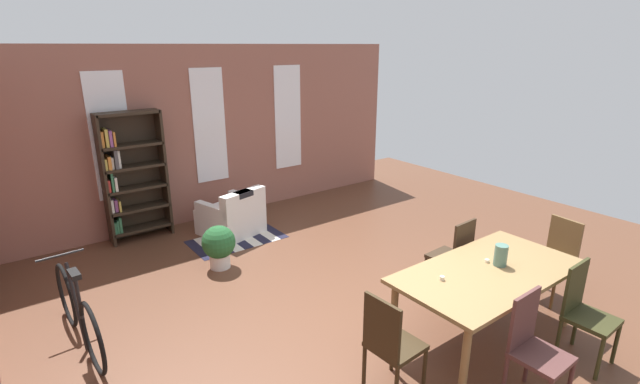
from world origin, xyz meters
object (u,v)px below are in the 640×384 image
Objects in this scene: vase_on_table at (501,255)px; bicycle_second at (78,313)px; dining_chair_head_right at (556,256)px; dining_chair_head_left at (390,343)px; dining_table at (488,277)px; potted_plant_by_shelf at (219,245)px; dining_chair_near_right at (584,310)px; armchair_white at (232,217)px; dining_chair_near_left at (534,346)px; bookshelf_tall at (130,176)px; dining_chair_far_right at (454,254)px.

bicycle_second is (-3.47, 2.30, -0.52)m from vase_on_table.
dining_chair_head_right is 2.69m from dining_chair_head_left.
bicycle_second is at bearing 145.17° from dining_table.
vase_on_table is 3.48m from potted_plant_by_shelf.
bicycle_second is (-3.74, 3.03, -0.17)m from dining_chair_near_right.
armchair_white is at bearing 105.15° from dining_chair_near_right.
dining_chair_near_left reaches higher than potted_plant_by_shelf.
vase_on_table is (0.17, -0.00, 0.19)m from dining_table.
bookshelf_tall is 1.98× the size of armchair_white.
dining_chair_head_right and dining_chair_head_left have the same top height.
dining_chair_head_right is 1.00× the size of dining_chair_head_left.
dining_chair_near_right is (1.78, -0.73, 0.00)m from dining_chair_head_left.
bookshelf_tall is (-0.75, 4.68, 0.49)m from dining_chair_head_left.
dining_chair_head_left is 1.94m from dining_chair_far_right.
bookshelf_tall is 1.62m from armchair_white.
bookshelf_tall is at bearing 115.91° from vase_on_table.
bicycle_second reaches higher than potted_plant_by_shelf.
dining_chair_near_right is at bearing -59.27° from dining_table.
bookshelf_tall is (-2.54, 5.41, 0.49)m from dining_chair_near_right.
vase_on_table reaches higher than armchair_white.
dining_chair_head_right is 0.57× the size of bicycle_second.
vase_on_table is 0.23× the size of dining_chair_far_right.
dining_chair_near_left is 4.72m from armchair_white.
dining_chair_near_left is at bearing -74.20° from potted_plant_by_shelf.
dining_chair_far_right is 0.49× the size of bookshelf_tall.
bicycle_second is (-4.65, 2.30, -0.17)m from dining_chair_head_right.
dining_chair_head_right reaches higher than dining_table.
dining_chair_near_right is 1.00× the size of dining_chair_far_right.
dining_chair_far_right is at bearing -22.66° from bicycle_second.
dining_chair_near_left is 1.61× the size of potted_plant_by_shelf.
potted_plant_by_shelf is at bearing 119.02° from vase_on_table.
bookshelf_tall is at bearing 126.38° from dining_chair_head_right.
dining_chair_far_right reaches higher than bicycle_second.
dining_chair_head_right is 1.00× the size of dining_chair_near_right.
vase_on_table is 4.13m from armchair_white.
dining_chair_near_left is at bearing 180.00° from dining_chair_near_right.
dining_chair_far_right is at bearing -68.41° from armchair_white.
dining_table is at bearing 120.73° from dining_chair_near_right.
dining_chair_near_right is 1.61× the size of potted_plant_by_shelf.
dining_chair_near_left is (-1.79, -0.73, 0.00)m from dining_chair_head_right.
dining_chair_head_right reaches higher than bicycle_second.
dining_table is at bearing 0.17° from dining_chair_head_left.
dining_chair_head_left is 0.97× the size of armchair_white.
dining_chair_head_left is at bearing 141.21° from dining_chair_near_left.
dining_chair_head_right is at bearing -0.07° from dining_chair_head_left.
bicycle_second is (-2.86, 3.03, -0.17)m from dining_chair_near_left.
dining_table is 1.00× the size of bookshelf_tall.
dining_chair_head_right and dining_chair_near_left have the same top height.
dining_chair_near_right is 0.88m from dining_chair_near_left.
dining_chair_head_left is 1.00× the size of dining_chair_near_right.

